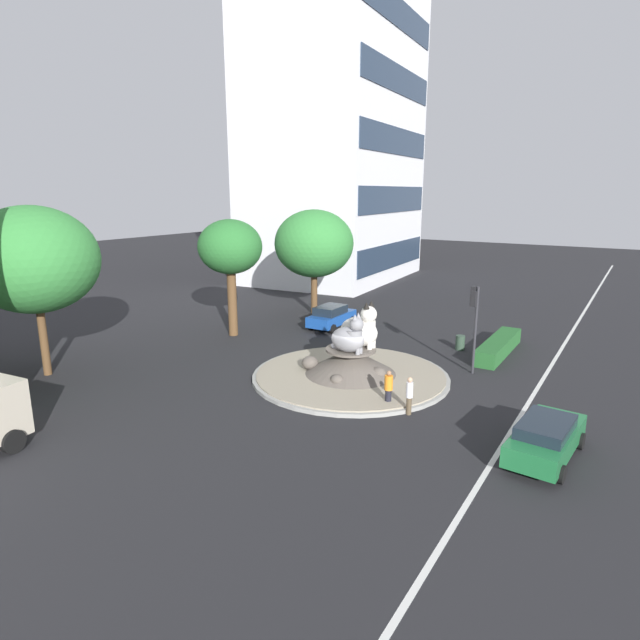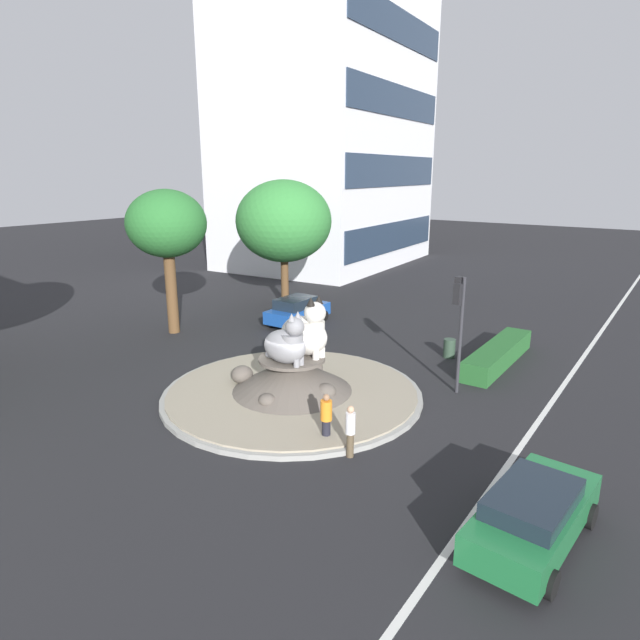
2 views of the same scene
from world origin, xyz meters
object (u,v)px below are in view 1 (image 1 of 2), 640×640
(traffic_light_mast, at_px, (474,310))
(pedestrian_white_shirt, at_px, (409,394))
(pedestrian_orange_shirt, at_px, (389,388))
(hatchback_near_shophouse, at_px, (331,316))
(litter_bin, at_px, (460,343))
(broadleaf_tree_behind_island, at_px, (33,260))
(office_tower, at_px, (336,115))
(second_tree_near_tower, at_px, (230,248))
(cat_statue_white, at_px, (361,330))
(third_tree_left, at_px, (314,244))
(sedan_on_far_lane, at_px, (546,437))
(cat_statue_grey, at_px, (349,338))

(traffic_light_mast, distance_m, pedestrian_white_shirt, 7.23)
(pedestrian_orange_shirt, xyz_separation_m, hatchback_near_shophouse, (10.82, 9.42, -0.04))
(litter_bin, bearing_deg, broadleaf_tree_behind_island, 132.93)
(office_tower, bearing_deg, second_tree_near_tower, -168.97)
(office_tower, relative_size, pedestrian_orange_shirt, 20.61)
(cat_statue_white, xyz_separation_m, third_tree_left, (11.18, 9.99, 3.01))
(pedestrian_orange_shirt, relative_size, hatchback_near_shophouse, 0.40)
(litter_bin, bearing_deg, hatchback_near_shophouse, 87.07)
(pedestrian_white_shirt, bearing_deg, cat_statue_white, -67.03)
(traffic_light_mast, height_order, sedan_on_far_lane, traffic_light_mast)
(broadleaf_tree_behind_island, relative_size, litter_bin, 9.81)
(sedan_on_far_lane, distance_m, litter_bin, 13.57)
(cat_statue_grey, relative_size, traffic_light_mast, 0.45)
(third_tree_left, bearing_deg, office_tower, 25.16)
(pedestrian_white_shirt, bearing_deg, traffic_light_mast, -123.99)
(cat_statue_white, relative_size, sedan_on_far_lane, 0.52)
(cat_statue_white, distance_m, pedestrian_orange_shirt, 4.53)
(office_tower, distance_m, pedestrian_white_shirt, 41.23)
(third_tree_left, relative_size, pedestrian_orange_shirt, 4.84)
(pedestrian_orange_shirt, bearing_deg, second_tree_near_tower, -96.21)
(broadleaf_tree_behind_island, bearing_deg, traffic_light_mast, -57.66)
(traffic_light_mast, xyz_separation_m, office_tower, (24.16, 22.53, 13.85))
(office_tower, bearing_deg, pedestrian_white_shirt, -148.66)
(traffic_light_mast, bearing_deg, office_tower, -38.09)
(cat_statue_grey, distance_m, sedan_on_far_lane, 10.46)
(cat_statue_white, relative_size, hatchback_near_shophouse, 0.59)
(hatchback_near_shophouse, bearing_deg, pedestrian_orange_shirt, -139.27)
(cat_statue_white, xyz_separation_m, office_tower, (27.54, 17.68, 14.81))
(broadleaf_tree_behind_island, bearing_deg, cat_statue_grey, -62.28)
(cat_statue_grey, relative_size, sedan_on_far_lane, 0.45)
(pedestrian_orange_shirt, bearing_deg, office_tower, -130.27)
(pedestrian_orange_shirt, relative_size, litter_bin, 1.87)
(third_tree_left, xyz_separation_m, pedestrian_white_shirt, (-14.54, -14.15, -4.58))
(traffic_light_mast, bearing_deg, pedestrian_orange_shirt, 82.64)
(cat_statue_grey, bearing_deg, cat_statue_white, 88.63)
(pedestrian_white_shirt, xyz_separation_m, pedestrian_orange_shirt, (0.38, 1.16, -0.04))
(pedestrian_white_shirt, xyz_separation_m, hatchback_near_shophouse, (11.20, 10.58, -0.09))
(second_tree_near_tower, xyz_separation_m, sedan_on_far_lane, (-7.02, -20.90, -5.05))
(second_tree_near_tower, xyz_separation_m, hatchback_near_shophouse, (5.20, -4.61, -5.03))
(pedestrian_white_shirt, height_order, pedestrian_orange_shirt, pedestrian_white_shirt)
(cat_statue_grey, xyz_separation_m, third_tree_left, (12.40, 9.99, 3.16))
(pedestrian_white_shirt, xyz_separation_m, sedan_on_far_lane, (-1.02, -5.71, -0.11))
(broadleaf_tree_behind_island, relative_size, hatchback_near_shophouse, 2.12)
(hatchback_near_shophouse, bearing_deg, traffic_light_mast, -111.88)
(second_tree_near_tower, xyz_separation_m, third_tree_left, (8.54, -1.04, -0.36))
(traffic_light_mast, height_order, office_tower, office_tower)
(sedan_on_far_lane, relative_size, hatchback_near_shophouse, 1.13)
(office_tower, xyz_separation_m, broadleaf_tree_behind_island, (-36.19, -3.53, -11.20))
(traffic_light_mast, bearing_deg, second_tree_near_tower, 11.57)
(second_tree_near_tower, height_order, third_tree_left, third_tree_left)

